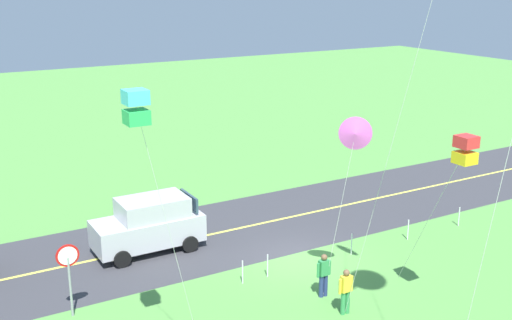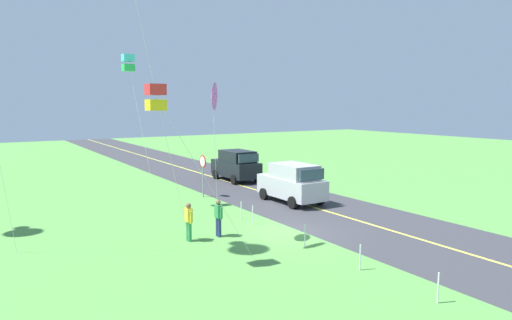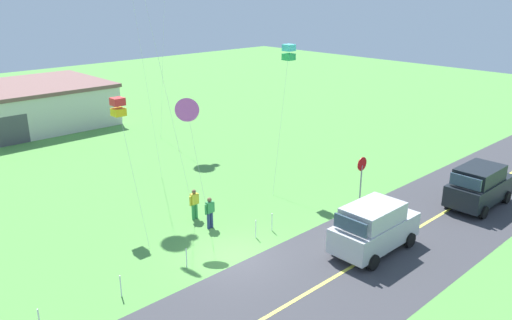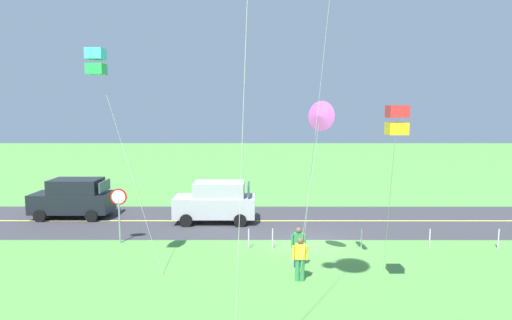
# 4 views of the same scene
# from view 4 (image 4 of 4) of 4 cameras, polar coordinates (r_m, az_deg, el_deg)

# --- Properties ---
(ground_plane) EXTENTS (120.00, 120.00, 0.10)m
(ground_plane) POSITION_cam_4_polar(r_m,az_deg,el_deg) (20.04, 7.66, -11.27)
(ground_plane) COLOR #549342
(asphalt_road) EXTENTS (120.00, 7.00, 0.00)m
(asphalt_road) POSITION_cam_4_polar(r_m,az_deg,el_deg) (23.84, 6.39, -8.19)
(asphalt_road) COLOR #38383D
(asphalt_road) RESTS_ON ground
(road_centre_stripe) EXTENTS (120.00, 0.16, 0.00)m
(road_centre_stripe) POSITION_cam_4_polar(r_m,az_deg,el_deg) (23.84, 6.39, -8.18)
(road_centre_stripe) COLOR #E5E04C
(road_centre_stripe) RESTS_ON asphalt_road
(car_suv_foreground) EXTENTS (4.40, 2.12, 2.24)m
(car_suv_foreground) POSITION_cam_4_polar(r_m,az_deg,el_deg) (23.30, -5.43, -5.62)
(car_suv_foreground) COLOR #B7B7BC
(car_suv_foreground) RESTS_ON ground
(car_parked_east_near) EXTENTS (4.40, 2.12, 2.24)m
(car_parked_east_near) POSITION_cam_4_polar(r_m,az_deg,el_deg) (26.33, -23.46, -4.71)
(car_parked_east_near) COLOR black
(car_parked_east_near) RESTS_ON ground
(stop_sign) EXTENTS (0.76, 0.08, 2.56)m
(stop_sign) POSITION_cam_4_polar(r_m,az_deg,el_deg) (20.48, -18.08, -5.79)
(stop_sign) COLOR gray
(stop_sign) RESTS_ON ground
(person_adult_near) EXTENTS (0.58, 0.22, 1.60)m
(person_adult_near) POSITION_cam_4_polar(r_m,az_deg,el_deg) (16.85, 5.76, -11.49)
(person_adult_near) COLOR navy
(person_adult_near) RESTS_ON ground
(person_adult_companion) EXTENTS (0.58, 0.22, 1.60)m
(person_adult_companion) POSITION_cam_4_polar(r_m,az_deg,el_deg) (15.58, 5.98, -13.03)
(person_adult_companion) COLOR #338C4C
(person_adult_companion) RESTS_ON ground
(kite_red_low) EXTENTS (1.18, 0.97, 6.48)m
(kite_red_low) POSITION_cam_4_polar(r_m,az_deg,el_deg) (15.55, 8.69, 5.87)
(kite_red_low) COLOR silver
(kite_red_low) RESTS_ON ground
(kite_yellow_high) EXTENTS (1.08, 3.57, 6.27)m
(kite_yellow_high) POSITION_cam_4_polar(r_m,az_deg,el_deg) (13.08, 18.54, 5.10)
(kite_yellow_high) COLOR silver
(kite_yellow_high) RESTS_ON ground
(kite_pink_drift) EXTENTS (2.16, 1.03, 8.18)m
(kite_pink_drift) POSITION_cam_4_polar(r_m,az_deg,el_deg) (15.42, -20.84, 12.29)
(kite_pink_drift) COLOR silver
(kite_pink_drift) RESTS_ON ground
(fence_post_0) EXTENTS (0.05, 0.05, 0.90)m
(fence_post_0) POSITION_cam_4_polar(r_m,az_deg,el_deg) (21.89, 30.01, -9.21)
(fence_post_0) COLOR silver
(fence_post_0) RESTS_ON ground
(fence_post_1) EXTENTS (0.05, 0.05, 0.90)m
(fence_post_1) POSITION_cam_4_polar(r_m,az_deg,el_deg) (20.56, 22.48, -9.81)
(fence_post_1) COLOR silver
(fence_post_1) RESTS_ON ground
(fence_post_2) EXTENTS (0.05, 0.05, 0.90)m
(fence_post_2) POSITION_cam_4_polar(r_m,az_deg,el_deg) (19.62, 14.10, -10.29)
(fence_post_2) COLOR silver
(fence_post_2) RESTS_ON ground
(fence_post_3) EXTENTS (0.05, 0.05, 0.90)m
(fence_post_3) POSITION_cam_4_polar(r_m,az_deg,el_deg) (19.07, 2.26, -10.59)
(fence_post_3) COLOR silver
(fence_post_3) RESTS_ON ground
(fence_post_4) EXTENTS (0.05, 0.05, 0.90)m
(fence_post_4) POSITION_cam_4_polar(r_m,az_deg,el_deg) (19.06, -0.99, -10.59)
(fence_post_4) COLOR silver
(fence_post_4) RESTS_ON ground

